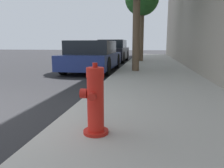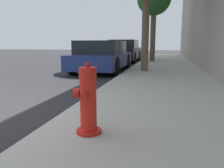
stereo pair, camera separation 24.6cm
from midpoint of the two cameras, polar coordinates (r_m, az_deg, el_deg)
sidewalk_slab at (r=2.86m, az=15.25°, el=-11.89°), size 2.89×40.00×0.13m
fire_hydrant at (r=2.45m, az=-3.44°, el=-4.63°), size 0.31×0.31×0.80m
parked_car_near at (r=9.29m, az=-1.81°, el=7.23°), size 1.88×4.08×1.27m
parked_car_mid at (r=14.32m, az=3.89°, el=8.56°), size 1.70×3.96×1.40m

